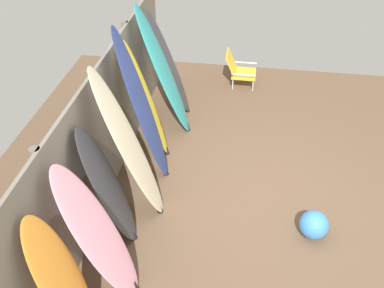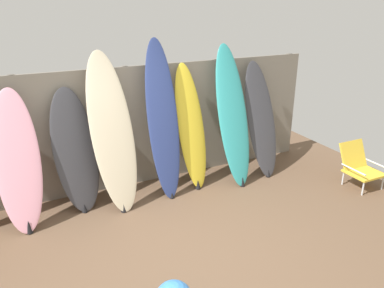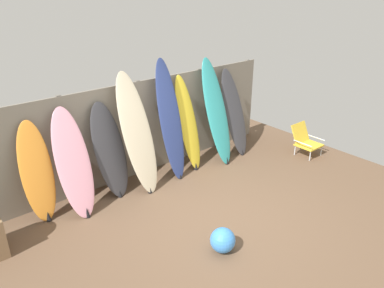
{
  "view_description": "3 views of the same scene",
  "coord_description": "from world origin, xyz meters",
  "px_view_note": "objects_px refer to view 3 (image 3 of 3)",
  "views": [
    {
      "loc": [
        -4.1,
        0.25,
        4.1
      ],
      "look_at": [
        0.12,
        0.89,
        0.78
      ],
      "focal_mm": 40.0,
      "sensor_mm": 36.0,
      "label": 1
    },
    {
      "loc": [
        -1.43,
        -3.08,
        2.68
      ],
      "look_at": [
        0.46,
        0.83,
        0.98
      ],
      "focal_mm": 35.0,
      "sensor_mm": 36.0,
      "label": 2
    },
    {
      "loc": [
        -3.44,
        -3.6,
        3.47
      ],
      "look_at": [
        0.03,
        0.55,
        1.07
      ],
      "focal_mm": 35.0,
      "sensor_mm": 36.0,
      "label": 3
    }
  ],
  "objects_px": {
    "surfboard_yellow_5": "(188,124)",
    "surfboard_charcoal_7": "(234,113)",
    "surfboard_charcoal_2": "(110,151)",
    "beach_ball": "(223,240)",
    "surfboard_pink_1": "(73,164)",
    "surfboard_orange_0": "(37,173)",
    "beach_chair": "(305,140)",
    "surfboard_cream_3": "(137,134)",
    "surfboard_navy_4": "(170,121)",
    "surfboard_teal_6": "(216,112)"
  },
  "relations": [
    {
      "from": "surfboard_pink_1",
      "to": "surfboard_teal_6",
      "type": "xyz_separation_m",
      "value": [
        3.01,
        -0.03,
        0.19
      ]
    },
    {
      "from": "surfboard_yellow_5",
      "to": "surfboard_charcoal_7",
      "type": "distance_m",
      "value": 1.2
    },
    {
      "from": "surfboard_charcoal_2",
      "to": "beach_ball",
      "type": "height_order",
      "value": "surfboard_charcoal_2"
    },
    {
      "from": "surfboard_orange_0",
      "to": "beach_ball",
      "type": "xyz_separation_m",
      "value": [
        1.59,
        -2.41,
        -0.6
      ]
    },
    {
      "from": "surfboard_navy_4",
      "to": "surfboard_teal_6",
      "type": "height_order",
      "value": "surfboard_navy_4"
    },
    {
      "from": "surfboard_charcoal_2",
      "to": "surfboard_charcoal_7",
      "type": "relative_size",
      "value": 0.92
    },
    {
      "from": "surfboard_pink_1",
      "to": "surfboard_navy_4",
      "type": "xyz_separation_m",
      "value": [
        1.9,
        0.01,
        0.25
      ]
    },
    {
      "from": "surfboard_charcoal_2",
      "to": "beach_chair",
      "type": "distance_m",
      "value": 4.14
    },
    {
      "from": "surfboard_orange_0",
      "to": "surfboard_charcoal_7",
      "type": "distance_m",
      "value": 4.07
    },
    {
      "from": "surfboard_pink_1",
      "to": "surfboard_cream_3",
      "type": "bearing_deg",
      "value": -0.58
    },
    {
      "from": "surfboard_pink_1",
      "to": "surfboard_yellow_5",
      "type": "height_order",
      "value": "surfboard_yellow_5"
    },
    {
      "from": "surfboard_navy_4",
      "to": "beach_ball",
      "type": "xyz_separation_m",
      "value": [
        -0.81,
        -2.25,
        -0.91
      ]
    },
    {
      "from": "beach_chair",
      "to": "surfboard_charcoal_7",
      "type": "bearing_deg",
      "value": 136.77
    },
    {
      "from": "surfboard_charcoal_2",
      "to": "surfboard_cream_3",
      "type": "relative_size",
      "value": 0.78
    },
    {
      "from": "surfboard_yellow_5",
      "to": "surfboard_teal_6",
      "type": "distance_m",
      "value": 0.67
    },
    {
      "from": "surfboard_pink_1",
      "to": "surfboard_charcoal_7",
      "type": "relative_size",
      "value": 0.95
    },
    {
      "from": "surfboard_yellow_5",
      "to": "surfboard_teal_6",
      "type": "relative_size",
      "value": 0.88
    },
    {
      "from": "surfboard_cream_3",
      "to": "beach_chair",
      "type": "distance_m",
      "value": 3.69
    },
    {
      "from": "beach_ball",
      "to": "surfboard_cream_3",
      "type": "bearing_deg",
      "value": 87.75
    },
    {
      "from": "beach_chair",
      "to": "beach_ball",
      "type": "relative_size",
      "value": 1.82
    },
    {
      "from": "surfboard_pink_1",
      "to": "surfboard_orange_0",
      "type": "bearing_deg",
      "value": 160.77
    },
    {
      "from": "surfboard_cream_3",
      "to": "beach_chair",
      "type": "bearing_deg",
      "value": -17.19
    },
    {
      "from": "surfboard_cream_3",
      "to": "surfboard_yellow_5",
      "type": "distance_m",
      "value": 1.2
    },
    {
      "from": "surfboard_orange_0",
      "to": "surfboard_pink_1",
      "type": "xyz_separation_m",
      "value": [
        0.51,
        -0.18,
        0.06
      ]
    },
    {
      "from": "surfboard_charcoal_2",
      "to": "surfboard_cream_3",
      "type": "xyz_separation_m",
      "value": [
        0.47,
        -0.14,
        0.22
      ]
    },
    {
      "from": "surfboard_teal_6",
      "to": "beach_chair",
      "type": "height_order",
      "value": "surfboard_teal_6"
    },
    {
      "from": "surfboard_teal_6",
      "to": "surfboard_cream_3",
      "type": "bearing_deg",
      "value": 179.28
    },
    {
      "from": "surfboard_charcoal_2",
      "to": "surfboard_cream_3",
      "type": "bearing_deg",
      "value": -16.1
    },
    {
      "from": "surfboard_yellow_5",
      "to": "beach_ball",
      "type": "height_order",
      "value": "surfboard_yellow_5"
    },
    {
      "from": "surfboard_navy_4",
      "to": "surfboard_charcoal_7",
      "type": "height_order",
      "value": "surfboard_navy_4"
    },
    {
      "from": "surfboard_pink_1",
      "to": "surfboard_yellow_5",
      "type": "xyz_separation_m",
      "value": [
        2.36,
        0.07,
        0.07
      ]
    },
    {
      "from": "surfboard_orange_0",
      "to": "beach_chair",
      "type": "relative_size",
      "value": 2.46
    },
    {
      "from": "surfboard_charcoal_2",
      "to": "beach_ball",
      "type": "bearing_deg",
      "value": -80.7
    },
    {
      "from": "surfboard_teal_6",
      "to": "surfboard_charcoal_7",
      "type": "bearing_deg",
      "value": 3.34
    },
    {
      "from": "beach_ball",
      "to": "surfboard_navy_4",
      "type": "bearing_deg",
      "value": 70.09
    },
    {
      "from": "surfboard_teal_6",
      "to": "beach_chair",
      "type": "relative_size",
      "value": 3.22
    },
    {
      "from": "surfboard_charcoal_7",
      "to": "surfboard_navy_4",
      "type": "bearing_deg",
      "value": 179.44
    },
    {
      "from": "beach_chair",
      "to": "beach_ball",
      "type": "distance_m",
      "value": 3.73
    },
    {
      "from": "surfboard_cream_3",
      "to": "beach_ball",
      "type": "height_order",
      "value": "surfboard_cream_3"
    },
    {
      "from": "surfboard_navy_4",
      "to": "surfboard_charcoal_2",
      "type": "bearing_deg",
      "value": 174.69
    },
    {
      "from": "surfboard_orange_0",
      "to": "surfboard_cream_3",
      "type": "distance_m",
      "value": 1.71
    },
    {
      "from": "surfboard_yellow_5",
      "to": "beach_chair",
      "type": "height_order",
      "value": "surfboard_yellow_5"
    },
    {
      "from": "surfboard_yellow_5",
      "to": "beach_ball",
      "type": "distance_m",
      "value": 2.73
    },
    {
      "from": "surfboard_charcoal_2",
      "to": "beach_chair",
      "type": "height_order",
      "value": "surfboard_charcoal_2"
    },
    {
      "from": "surfboard_cream_3",
      "to": "surfboard_charcoal_2",
      "type": "bearing_deg",
      "value": 163.9
    },
    {
      "from": "surfboard_pink_1",
      "to": "surfboard_cream_3",
      "type": "relative_size",
      "value": 0.82
    },
    {
      "from": "surfboard_yellow_5",
      "to": "beach_ball",
      "type": "relative_size",
      "value": 5.17
    },
    {
      "from": "surfboard_yellow_5",
      "to": "surfboard_pink_1",
      "type": "bearing_deg",
      "value": -178.22
    },
    {
      "from": "surfboard_orange_0",
      "to": "surfboard_navy_4",
      "type": "bearing_deg",
      "value": -3.9
    },
    {
      "from": "surfboard_charcoal_2",
      "to": "surfboard_charcoal_7",
      "type": "distance_m",
      "value": 2.86
    }
  ]
}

